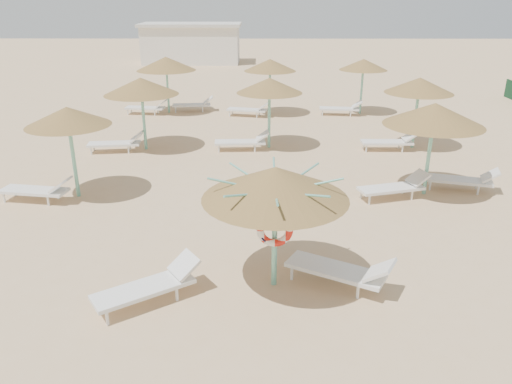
{
  "coord_description": "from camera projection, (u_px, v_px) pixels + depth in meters",
  "views": [
    {
      "loc": [
        -0.2,
        -9.09,
        5.52
      ],
      "look_at": [
        -0.28,
        1.53,
        1.3
      ],
      "focal_mm": 35.0,
      "sensor_mm": 36.0,
      "label": 1
    }
  ],
  "objects": [
    {
      "name": "main_palapa",
      "position": [
        275.0,
        184.0,
        9.39
      ],
      "size": [
        2.82,
        2.82,
        2.53
      ],
      "color": "#6FC0A9",
      "rests_on": "ground"
    },
    {
      "name": "palapa_field",
      "position": [
        262.0,
        83.0,
        19.3
      ],
      "size": [
        14.57,
        13.7,
        2.72
      ],
      "color": "#6FC0A9",
      "rests_on": "ground"
    },
    {
      "name": "ground",
      "position": [
        269.0,
        276.0,
        10.48
      ],
      "size": [
        120.0,
        120.0,
        0.0
      ],
      "primitive_type": "plane",
      "color": "tan",
      "rests_on": "ground"
    },
    {
      "name": "lounger_main_a",
      "position": [
        150.0,
        285.0,
        9.5
      ],
      "size": [
        2.06,
        1.68,
        0.75
      ],
      "rotation": [
        0.0,
        0.0,
        0.6
      ],
      "color": "white",
      "rests_on": "ground"
    },
    {
      "name": "lounger_main_b",
      "position": [
        342.0,
        270.0,
        9.99
      ],
      "size": [
        2.18,
        1.6,
        0.78
      ],
      "rotation": [
        0.0,
        0.0,
        -0.51
      ],
      "color": "white",
      "rests_on": "ground"
    },
    {
      "name": "service_hut",
      "position": [
        192.0,
        43.0,
        42.43
      ],
      "size": [
        8.4,
        4.4,
        3.25
      ],
      "color": "silver",
      "rests_on": "ground"
    }
  ]
}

